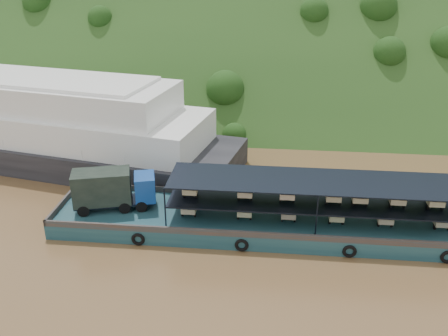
# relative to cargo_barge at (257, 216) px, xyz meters

# --- Properties ---
(ground) EXTENTS (160.00, 160.00, 0.00)m
(ground) POSITION_rel_cargo_barge_xyz_m (-1.18, 1.71, -1.14)
(ground) COLOR brown
(ground) RESTS_ON ground
(hillside) EXTENTS (140.00, 39.60, 39.60)m
(hillside) POSITION_rel_cargo_barge_xyz_m (-1.18, 37.71, -1.14)
(hillside) COLOR #1E3C15
(hillside) RESTS_ON ground
(cargo_barge) EXTENTS (35.00, 7.18, 4.57)m
(cargo_barge) POSITION_rel_cargo_barge_xyz_m (0.00, 0.00, 0.00)
(cargo_barge) COLOR #133643
(cargo_barge) RESTS_ON ground
(passenger_ferry) EXTENTS (45.89, 19.82, 9.02)m
(passenger_ferry) POSITION_rel_cargo_barge_xyz_m (-24.55, 12.96, 2.76)
(passenger_ferry) COLOR black
(passenger_ferry) RESTS_ON ground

